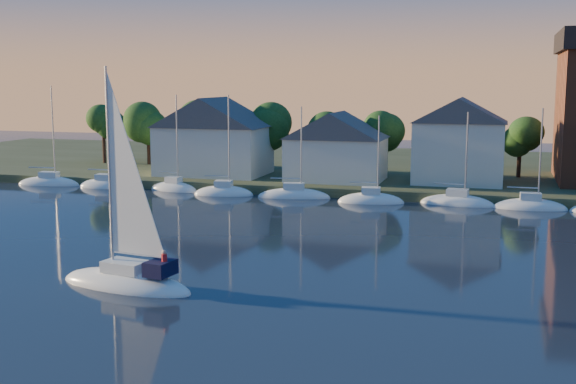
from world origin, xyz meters
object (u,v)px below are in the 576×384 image
at_px(clubhouse_east, 459,140).
at_px(hero_sailboat, 128,277).
at_px(clubhouse_west, 214,135).
at_px(clubhouse_centre, 336,145).

xyz_separation_m(clubhouse_east, hero_sailboat, (-17.23, -46.13, -5.39)).
bearing_deg(clubhouse_west, clubhouse_centre, -3.58).
distance_m(clubhouse_west, clubhouse_east, 30.02).
bearing_deg(clubhouse_centre, clubhouse_west, 176.42).
xyz_separation_m(clubhouse_west, clubhouse_east, (30.00, 1.00, 0.07)).
height_order(clubhouse_west, hero_sailboat, hero_sailboat).
distance_m(clubhouse_east, hero_sailboat, 49.54).
relative_size(clubhouse_centre, clubhouse_east, 1.10).
distance_m(clubhouse_west, clubhouse_centre, 16.05).
height_order(clubhouse_east, hero_sailboat, hero_sailboat).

